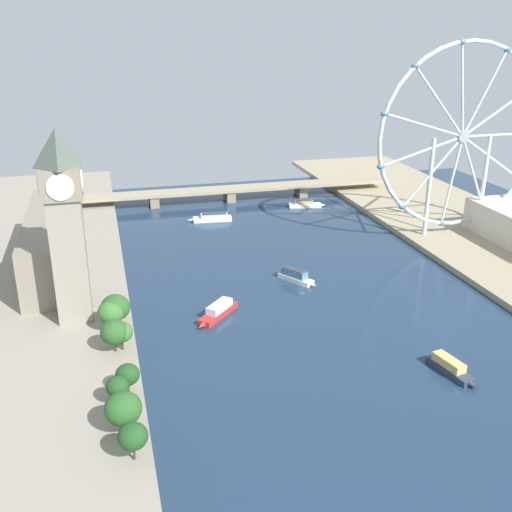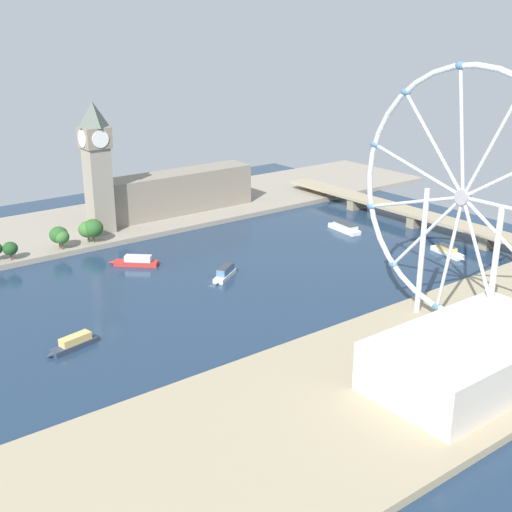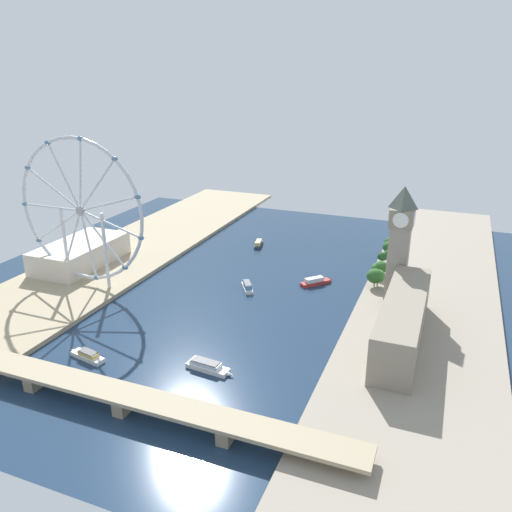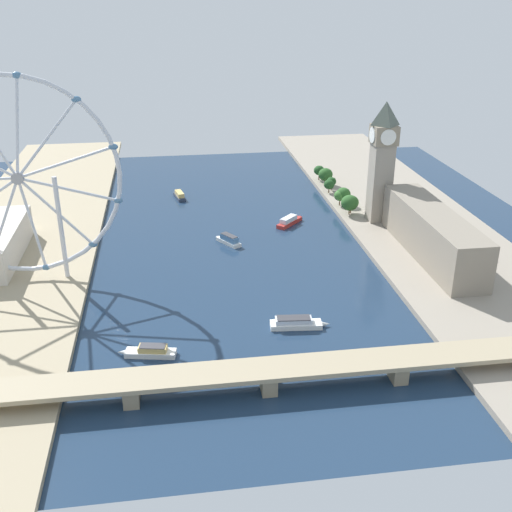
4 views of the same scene
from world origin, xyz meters
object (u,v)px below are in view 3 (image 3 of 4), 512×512
object	(u,v)px
tour_boat_0	(316,282)
tour_boat_2	(259,244)
river_bridge	(125,396)
clock_tower	(400,241)
parliament_block	(403,320)
tour_boat_1	(247,286)
tour_boat_3	(87,355)
tour_boat_4	(208,366)
riverside_hall	(80,253)
ferris_wheel	(81,211)

from	to	relation	value
tour_boat_0	tour_boat_2	xyz separation A→B (m)	(71.06, -65.15, -0.05)
river_bridge	tour_boat_0	world-z (taller)	river_bridge
clock_tower	river_bridge	bearing A→B (deg)	58.95
parliament_block	clock_tower	bearing A→B (deg)	-79.24
clock_tower	tour_boat_0	bearing A→B (deg)	-7.60
tour_boat_1	tour_boat_3	distance (m)	128.08
tour_boat_3	tour_boat_4	world-z (taller)	tour_boat_4
tour_boat_2	tour_boat_3	size ratio (longest dim) A/B	0.89
tour_boat_1	tour_boat_4	world-z (taller)	tour_boat_1
tour_boat_0	tour_boat_2	size ratio (longest dim) A/B	0.99
river_bridge	tour_boat_4	size ratio (longest dim) A/B	8.12
clock_tower	tour_boat_0	xyz separation A→B (m)	(57.76, -7.71, -41.27)
riverside_hall	tour_boat_2	world-z (taller)	riverside_hall
tour_boat_1	clock_tower	bearing A→B (deg)	-111.71
clock_tower	ferris_wheel	bearing A→B (deg)	15.73
ferris_wheel	tour_boat_1	size ratio (longest dim) A/B	5.21
clock_tower	river_bridge	world-z (taller)	clock_tower
parliament_block	tour_boat_4	distance (m)	113.15
tour_boat_3	parliament_block	bearing A→B (deg)	-142.62
tour_boat_0	tour_boat_1	bearing A→B (deg)	164.96
clock_tower	riverside_hall	size ratio (longest dim) A/B	1.01
ferris_wheel	parliament_block	bearing A→B (deg)	179.65
tour_boat_3	tour_boat_4	distance (m)	68.78
tour_boat_2	clock_tower	bearing A→B (deg)	-130.88
riverside_hall	tour_boat_1	distance (m)	141.61
tour_boat_4	tour_boat_0	bearing A→B (deg)	85.51
clock_tower	tour_boat_4	world-z (taller)	clock_tower
tour_boat_4	tour_boat_3	bearing A→B (deg)	-162.44
ferris_wheel	riverside_hall	size ratio (longest dim) A/B	1.39
clock_tower	tour_boat_1	xyz separation A→B (m)	(101.55, 19.70, -40.99)
tour_boat_0	tour_boat_4	bearing A→B (deg)	-146.94
clock_tower	tour_boat_1	world-z (taller)	clock_tower
ferris_wheel	tour_boat_1	xyz separation A→B (m)	(-108.55, -39.48, -55.19)
riverside_hall	tour_boat_4	size ratio (longest dim) A/B	2.70
tour_boat_0	tour_boat_3	xyz separation A→B (m)	(90.18, 146.80, -0.24)
riverside_hall	tour_boat_0	bearing A→B (deg)	-169.02
riverside_hall	tour_boat_3	bearing A→B (deg)	130.47
clock_tower	tour_boat_2	bearing A→B (deg)	-29.49
riverside_hall	tour_boat_2	bearing A→B (deg)	-138.40
river_bridge	tour_boat_1	world-z (taller)	river_bridge
tour_boat_2	riverside_hall	bearing A→B (deg)	120.21
riverside_hall	tour_boat_1	bearing A→B (deg)	-176.57
clock_tower	tour_boat_0	distance (m)	71.41
parliament_block	tour_boat_2	distance (m)	194.11
tour_boat_2	ferris_wheel	bearing A→B (deg)	137.00
river_bridge	tour_boat_0	size ratio (longest dim) A/B	10.12
ferris_wheel	river_bridge	world-z (taller)	ferris_wheel
tour_boat_1	tour_boat_0	bearing A→B (deg)	-90.64
tour_boat_0	tour_boat_4	distance (m)	134.23
clock_tower	tour_boat_3	world-z (taller)	clock_tower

